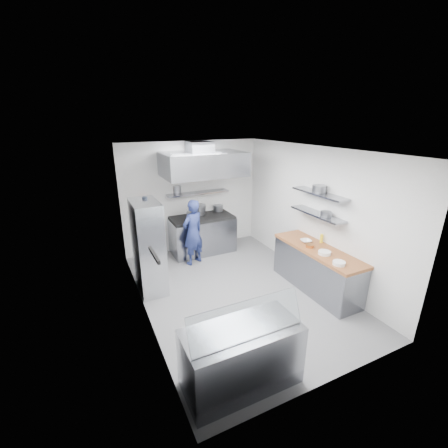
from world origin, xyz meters
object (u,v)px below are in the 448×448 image
gas_range (203,235)px  display_case (241,357)px  chef (193,232)px  wire_rack (148,247)px

gas_range → display_case: 4.25m
chef → wire_rack: size_ratio=0.85×
chef → display_case: size_ratio=1.05×
gas_range → chef: bearing=-129.7°
display_case → gas_range: bearing=75.0°
gas_range → chef: 0.78m
wire_rack → display_case: 2.94m
wire_rack → chef: bearing=31.2°
chef → display_case: chef is taller
gas_range → wire_rack: (-1.63, -1.25, 0.48)m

